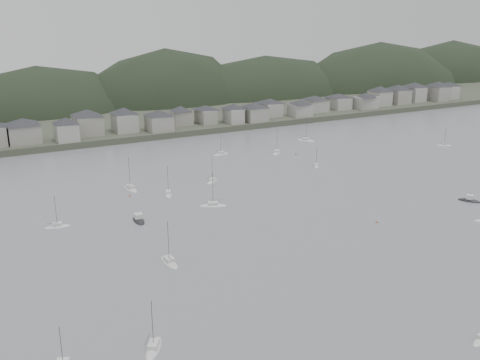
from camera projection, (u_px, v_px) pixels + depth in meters
ground at (404, 294)px, 117.58m from camera, size 900.00×900.00×0.00m
far_shore_land at (85, 103)px, 364.82m from camera, size 900.00×250.00×3.00m
forested_ridge at (103, 128)px, 349.27m from camera, size 851.55×103.94×102.57m
waterfront_town at (226, 111)px, 292.16m from camera, size 451.48×28.46×12.92m
moored_fleet at (208, 209)px, 169.24m from camera, size 254.46×160.57×13.40m
motor_launch_near at (469, 200)px, 176.47m from camera, size 5.82×7.36×3.70m
motor_launch_far at (139, 220)px, 159.60m from camera, size 3.54×8.29×3.93m
mooring_buoys at (299, 204)px, 173.46m from camera, size 159.07×106.97×0.70m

